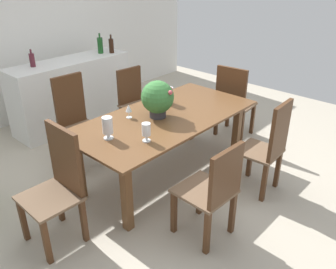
{
  "coord_description": "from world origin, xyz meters",
  "views": [
    {
      "loc": [
        -2.51,
        -2.4,
        2.24
      ],
      "look_at": [
        0.01,
        -0.1,
        0.52
      ],
      "focal_mm": 37.7,
      "sensor_mm": 36.0,
      "label": 1
    }
  ],
  "objects": [
    {
      "name": "crystal_vase_center_near",
      "position": [
        -0.73,
        -0.03,
        0.86
      ],
      "size": [
        0.1,
        0.1,
        0.22
      ],
      "color": "silver",
      "rests_on": "dining_table"
    },
    {
      "name": "wine_glass",
      "position": [
        -0.28,
        0.19,
        0.83
      ],
      "size": [
        0.07,
        0.07,
        0.15
      ],
      "color": "silver",
      "rests_on": "dining_table"
    },
    {
      "name": "ground_plane",
      "position": [
        0.0,
        0.0,
        0.0
      ],
      "size": [
        7.04,
        7.04,
        0.0
      ],
      "primitive_type": "plane",
      "color": "#BCB29E"
    },
    {
      "name": "crystal_vase_left",
      "position": [
        -0.53,
        -0.33,
        0.84
      ],
      "size": [
        0.08,
        0.08,
        0.18
      ],
      "color": "silver",
      "rests_on": "dining_table"
    },
    {
      "name": "wine_bottle_tall",
      "position": [
        -0.36,
        1.95,
        1.05
      ],
      "size": [
        0.07,
        0.07,
        0.23
      ],
      "color": "#511E28",
      "rests_on": "kitchen_counter"
    },
    {
      "name": "chair_foot_end",
      "position": [
        1.32,
        -0.08,
        0.55
      ],
      "size": [
        0.46,
        0.5,
        1.0
      ],
      "rotation": [
        0.0,
        0.0,
        1.67
      ],
      "color": "#4C2D19",
      "rests_on": "ground"
    },
    {
      "name": "chair_head_end",
      "position": [
        -1.31,
        -0.07,
        0.57
      ],
      "size": [
        0.43,
        0.47,
        1.04
      ],
      "rotation": [
        0.0,
        0.0,
        -1.59
      ],
      "color": "#4C2D19",
      "rests_on": "ground"
    },
    {
      "name": "wine_bottle_dark",
      "position": [
        0.81,
        1.77,
        1.06
      ],
      "size": [
        0.07,
        0.07,
        0.27
      ],
      "color": "black",
      "rests_on": "kitchen_counter"
    },
    {
      "name": "wine_bottle_green",
      "position": [
        0.69,
        1.88,
        1.08
      ],
      "size": [
        0.08,
        0.08,
        0.29
      ],
      "color": "#194C1E",
      "rests_on": "kitchen_counter"
    },
    {
      "name": "chair_far_right",
      "position": [
        0.47,
        0.92,
        0.51
      ],
      "size": [
        0.44,
        0.5,
        0.94
      ],
      "rotation": [
        0.0,
        0.0,
        -0.08
      ],
      "color": "#4C2D19",
      "rests_on": "ground"
    },
    {
      "name": "kitchen_counter",
      "position": [
        0.13,
        1.89,
        0.48
      ],
      "size": [
        1.75,
        0.52,
        0.96
      ],
      "primitive_type": "cube",
      "color": "silver",
      "rests_on": "ground"
    },
    {
      "name": "back_wall",
      "position": [
        0.0,
        2.6,
        1.3
      ],
      "size": [
        6.4,
        0.1,
        2.6
      ],
      "primitive_type": "cube",
      "color": "white",
      "rests_on": "ground"
    },
    {
      "name": "chair_far_left",
      "position": [
        -0.46,
        0.93,
        0.57
      ],
      "size": [
        0.43,
        0.46,
        1.06
      ],
      "rotation": [
        0.0,
        0.0,
        -0.05
      ],
      "color": "#4C2D19",
      "rests_on": "ground"
    },
    {
      "name": "chair_near_left",
      "position": [
        -0.47,
        -1.06,
        0.52
      ],
      "size": [
        0.45,
        0.46,
        0.93
      ],
      "rotation": [
        0.0,
        0.0,
        3.11
      ],
      "color": "#4C2D19",
      "rests_on": "ground"
    },
    {
      "name": "dining_table",
      "position": [
        0.0,
        -0.07,
        0.63
      ],
      "size": [
        2.07,
        1.01,
        0.73
      ],
      "color": "brown",
      "rests_on": "ground"
    },
    {
      "name": "crystal_vase_right",
      "position": [
        0.29,
        0.15,
        0.84
      ],
      "size": [
        0.11,
        0.11,
        0.19
      ],
      "color": "silver",
      "rests_on": "dining_table"
    },
    {
      "name": "flower_centerpiece",
      "position": [
        -0.06,
        -0.02,
        0.94
      ],
      "size": [
        0.34,
        0.35,
        0.39
      ],
      "color": "#333338",
      "rests_on": "dining_table"
    },
    {
      "name": "chair_near_right",
      "position": [
        0.47,
        -1.05,
        0.55
      ],
      "size": [
        0.42,
        0.42,
        1.02
      ],
      "rotation": [
        0.0,
        0.0,
        3.19
      ],
      "color": "#4C2D19",
      "rests_on": "ground"
    }
  ]
}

